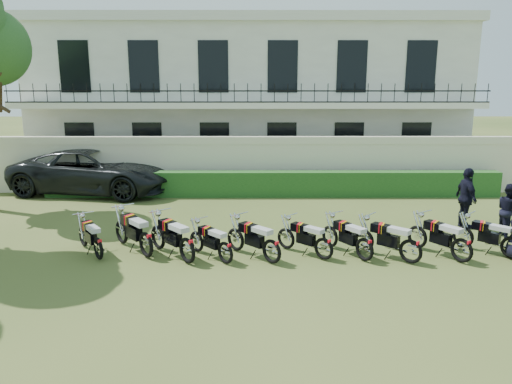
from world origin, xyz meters
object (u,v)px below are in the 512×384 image
motorcycle_3 (225,247)px  motorcycle_4 (272,246)px  motorcycle_6 (365,244)px  motorcycle_1 (146,239)px  suv (94,171)px  motorcycle_0 (98,243)px  motorcycle_7 (411,245)px  motorcycle_8 (462,244)px  officer_5 (466,198)px  motorcycle_5 (324,243)px  motorcycle_2 (187,244)px  officer_4 (509,210)px

motorcycle_3 → motorcycle_4: 1.17m
motorcycle_6 → motorcycle_3: bearing=148.9°
motorcycle_1 → suv: suv is taller
motorcycle_0 → motorcycle_6: motorcycle_6 is taller
motorcycle_0 → motorcycle_7: 7.99m
motorcycle_1 → motorcycle_8: 8.11m
suv → officer_5: 14.07m
motorcycle_5 → motorcycle_8: (3.48, -0.22, 0.04)m
motorcycle_4 → motorcycle_5: 1.38m
motorcycle_2 → suv: 9.45m
motorcycle_4 → officer_5: size_ratio=0.77×
motorcycle_3 → motorcycle_4: bearing=-42.4°
motorcycle_0 → officer_4: officer_4 is taller
motorcycle_3 → officer_5: officer_5 is taller
motorcycle_2 → motorcycle_7: motorcycle_2 is taller
motorcycle_2 → officer_5: officer_5 is taller
motorcycle_1 → motorcycle_2: size_ratio=1.03×
motorcycle_2 → motorcycle_3: (0.97, -0.02, -0.08)m
motorcycle_8 → suv: suv is taller
motorcycle_2 → suv: bearing=80.1°
officer_5 → motorcycle_4: bearing=112.0°
motorcycle_3 → motorcycle_7: bearing=-42.8°
motorcycle_3 → suv: (-5.81, 8.13, 0.46)m
motorcycle_0 → motorcycle_3: 3.32m
officer_4 → motorcycle_7: bearing=120.5°
motorcycle_0 → suv: size_ratio=0.24×
motorcycle_1 → motorcycle_3: (2.09, -0.45, -0.09)m
motorcycle_0 → motorcycle_4: size_ratio=1.06×
motorcycle_2 → motorcycle_8: size_ratio=0.99×
officer_5 → suv: bearing=64.2°
motorcycle_2 → motorcycle_4: motorcycle_2 is taller
motorcycle_8 → officer_5: size_ratio=0.88×
motorcycle_1 → motorcycle_7: (6.78, -0.46, -0.04)m
motorcycle_3 → motorcycle_5: size_ratio=0.97×
motorcycle_5 → motorcycle_8: 3.49m
motorcycle_4 → motorcycle_1: bearing=127.7°
motorcycle_6 → motorcycle_7: size_ratio=1.06×
motorcycle_2 → motorcycle_7: size_ratio=1.08×
motorcycle_8 → officer_4: 3.14m
motorcycle_1 → motorcycle_6: (5.65, -0.27, -0.06)m
motorcycle_5 → motorcycle_1: bearing=130.3°
motorcycle_3 → officer_4: bearing=-27.4°
motorcycle_4 → motorcycle_7: bearing=-44.7°
suv → motorcycle_0: bearing=-152.3°
officer_4 → officer_5: bearing=41.4°
motorcycle_5 → motorcycle_2: bearing=136.7°
motorcycle_1 → suv: bearing=76.3°
motorcycle_3 → motorcycle_4: (1.17, 0.01, 0.05)m
motorcycle_1 → officer_5: (9.46, 2.73, 0.42)m
motorcycle_2 → motorcycle_7: bearing=-41.0°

